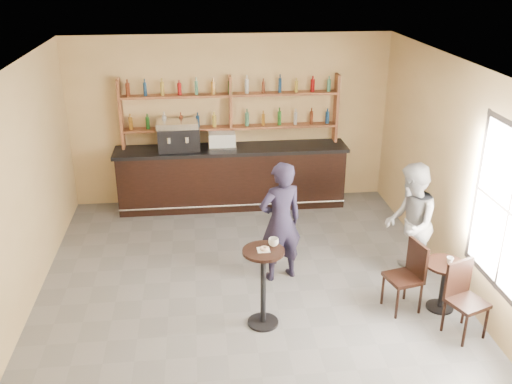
{
  "coord_description": "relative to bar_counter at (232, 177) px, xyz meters",
  "views": [
    {
      "loc": [
        -0.63,
        -6.95,
        4.54
      ],
      "look_at": [
        0.2,
        0.8,
        1.25
      ],
      "focal_mm": 40.0,
      "sensor_mm": 36.0,
      "label": 1
    }
  ],
  "objects": [
    {
      "name": "donut",
      "position": [
        0.15,
        -3.87,
        0.54
      ],
      "size": [
        0.15,
        0.15,
        0.04
      ],
      "primitive_type": "torus",
      "rotation": [
        0.0,
        0.0,
        -0.4
      ],
      "color": "#C17A46",
      "rests_on": "napkin"
    },
    {
      "name": "man_main",
      "position": [
        0.53,
        -2.72,
        0.33
      ],
      "size": [
        0.77,
        0.62,
        1.84
      ],
      "primitive_type": "imported",
      "rotation": [
        0.0,
        0.0,
        3.44
      ],
      "color": "black",
      "rests_on": "floor"
    },
    {
      "name": "espresso_machine",
      "position": [
        -0.97,
        0.0,
        0.86
      ],
      "size": [
        0.79,
        0.55,
        0.54
      ],
      "primitive_type": null,
      "rotation": [
        0.0,
        0.0,
        0.09
      ],
      "color": "black",
      "rests_on": "bar_counter"
    },
    {
      "name": "napkin",
      "position": [
        0.14,
        -3.86,
        0.52
      ],
      "size": [
        0.16,
        0.16,
        0.0
      ],
      "primitive_type": "cube",
      "rotation": [
        0.0,
        0.0,
        0.01
      ],
      "color": "white",
      "rests_on": "pedestal_table"
    },
    {
      "name": "cup_cafe",
      "position": [
        2.66,
        -3.77,
        0.16
      ],
      "size": [
        0.1,
        0.1,
        0.09
      ],
      "primitive_type": "imported",
      "rotation": [
        0.0,
        0.0,
        -0.13
      ],
      "color": "white",
      "rests_on": "cafe_table"
    },
    {
      "name": "chair_west",
      "position": [
        2.06,
        -3.72,
        -0.09
      ],
      "size": [
        0.51,
        0.51,
        0.99
      ],
      "primitive_type": null,
      "rotation": [
        0.0,
        0.0,
        -1.34
      ],
      "color": "black",
      "rests_on": "floor"
    },
    {
      "name": "wall_front",
      "position": [
        0.01,
        -6.65,
        1.01
      ],
      "size": [
        7.0,
        0.0,
        7.0
      ],
      "primitive_type": "plane",
      "rotation": [
        -1.57,
        0.0,
        0.0
      ],
      "color": "tan",
      "rests_on": "floor"
    },
    {
      "name": "pastry_case",
      "position": [
        -0.17,
        0.0,
        0.74
      ],
      "size": [
        0.52,
        0.42,
        0.3
      ],
      "primitive_type": null,
      "rotation": [
        0.0,
        0.0,
        0.04
      ],
      "color": "silver",
      "rests_on": "bar_counter"
    },
    {
      "name": "cup_pedestal",
      "position": [
        0.28,
        -3.76,
        0.56
      ],
      "size": [
        0.16,
        0.16,
        0.1
      ],
      "primitive_type": "imported",
      "rotation": [
        0.0,
        0.0,
        -0.31
      ],
      "color": "white",
      "rests_on": "pedestal_table"
    },
    {
      "name": "floor",
      "position": [
        0.01,
        -3.15,
        -0.59
      ],
      "size": [
        7.0,
        7.0,
        0.0
      ],
      "primitive_type": "plane",
      "color": "slate",
      "rests_on": "ground"
    },
    {
      "name": "chair_south",
      "position": [
        2.66,
        -4.37,
        -0.1
      ],
      "size": [
        0.55,
        0.55,
        0.98
      ],
      "primitive_type": null,
      "rotation": [
        0.0,
        0.0,
        0.37
      ],
      "color": "black",
      "rests_on": "floor"
    },
    {
      "name": "bar_counter",
      "position": [
        0.0,
        0.0,
        0.0
      ],
      "size": [
        4.34,
        0.85,
        1.17
      ],
      "primitive_type": null,
      "color": "black",
      "rests_on": "floor"
    },
    {
      "name": "shelf_unit",
      "position": [
        0.01,
        0.22,
        1.22
      ],
      "size": [
        4.0,
        0.26,
        1.4
      ],
      "primitive_type": null,
      "color": "brown",
      "rests_on": "wall_back"
    },
    {
      "name": "ceiling",
      "position": [
        0.01,
        -3.15,
        2.61
      ],
      "size": [
        7.0,
        7.0,
        0.0
      ],
      "primitive_type": "plane",
      "rotation": [
        3.14,
        0.0,
        0.0
      ],
      "color": "white",
      "rests_on": "wall_back"
    },
    {
      "name": "liquor_bottles",
      "position": [
        0.01,
        0.22,
        1.39
      ],
      "size": [
        3.68,
        0.1,
        1.0
      ],
      "primitive_type": null,
      "color": "#8C5919",
      "rests_on": "shelf_unit"
    },
    {
      "name": "window_frame",
      "position": [
        3.0,
        -4.35,
        1.11
      ],
      "size": [
        0.04,
        1.7,
        2.1
      ],
      "primitive_type": null,
      "color": "black",
      "rests_on": "wall_right"
    },
    {
      "name": "pedestal_table",
      "position": [
        0.14,
        -3.86,
        -0.04
      ],
      "size": [
        0.68,
        0.68,
        1.1
      ],
      "primitive_type": null,
      "rotation": [
        0.0,
        0.0,
        -0.34
      ],
      "color": "black",
      "rests_on": "floor"
    },
    {
      "name": "wall_left",
      "position": [
        -2.99,
        -3.15,
        1.01
      ],
      "size": [
        0.0,
        7.0,
        7.0
      ],
      "primitive_type": "plane",
      "rotation": [
        1.57,
        0.0,
        1.57
      ],
      "color": "tan",
      "rests_on": "floor"
    },
    {
      "name": "wall_right",
      "position": [
        3.01,
        -3.15,
        1.01
      ],
      "size": [
        0.0,
        7.0,
        7.0
      ],
      "primitive_type": "plane",
      "rotation": [
        1.57,
        0.0,
        -1.57
      ],
      "color": "tan",
      "rests_on": "floor"
    },
    {
      "name": "patron_second",
      "position": [
        2.37,
        -2.98,
        0.33
      ],
      "size": [
        0.95,
        1.07,
        1.83
      ],
      "primitive_type": "imported",
      "rotation": [
        0.0,
        0.0,
        -1.91
      ],
      "color": "gray",
      "rests_on": "floor"
    },
    {
      "name": "wall_back",
      "position": [
        0.01,
        0.35,
        1.01
      ],
      "size": [
        7.0,
        0.0,
        7.0
      ],
      "primitive_type": "plane",
      "rotation": [
        1.57,
        0.0,
        0.0
      ],
      "color": "tan",
      "rests_on": "floor"
    },
    {
      "name": "window_pane",
      "position": [
        3.0,
        -4.35,
        1.11
      ],
      "size": [
        0.0,
        2.0,
        2.0
      ],
      "primitive_type": "plane",
      "rotation": [
        1.57,
        0.0,
        -1.57
      ],
      "color": "white",
      "rests_on": "wall_right"
    },
    {
      "name": "cafe_table",
      "position": [
        2.61,
        -3.77,
        -0.23
      ],
      "size": [
        0.73,
        0.73,
        0.71
      ],
      "primitive_type": null,
      "rotation": [
        0.0,
        0.0,
        0.41
      ],
      "color": "black",
      "rests_on": "floor"
    }
  ]
}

